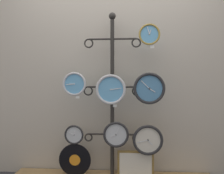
{
  "coord_description": "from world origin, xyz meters",
  "views": [
    {
      "loc": [
        0.15,
        -1.99,
        1.09
      ],
      "look_at": [
        0.0,
        0.36,
        1.04
      ],
      "focal_mm": 35.0,
      "sensor_mm": 36.0,
      "label": 1
    }
  ],
  "objects_px": {
    "clock_middle_center": "(111,89)",
    "clock_bottom_left": "(74,135)",
    "clock_bottom_center": "(116,135)",
    "vinyl_record": "(75,160)",
    "clock_bottom_right": "(148,140)",
    "clock_top_right": "(149,34)",
    "clock_middle_left": "(74,84)",
    "clock_middle_right": "(149,88)",
    "picture_frame": "(136,164)",
    "display_stand": "(112,122)"
  },
  "relations": [
    {
      "from": "clock_middle_left",
      "to": "vinyl_record",
      "type": "height_order",
      "value": "clock_middle_left"
    },
    {
      "from": "clock_middle_left",
      "to": "clock_middle_right",
      "type": "height_order",
      "value": "clock_middle_left"
    },
    {
      "from": "clock_bottom_center",
      "to": "vinyl_record",
      "type": "height_order",
      "value": "clock_bottom_center"
    },
    {
      "from": "picture_frame",
      "to": "clock_bottom_right",
      "type": "bearing_deg",
      "value": -19.54
    },
    {
      "from": "clock_bottom_right",
      "to": "vinyl_record",
      "type": "xyz_separation_m",
      "value": [
        -0.79,
        0.05,
        -0.25
      ]
    },
    {
      "from": "clock_middle_center",
      "to": "clock_bottom_center",
      "type": "bearing_deg",
      "value": -13.29
    },
    {
      "from": "clock_middle_center",
      "to": "clock_middle_right",
      "type": "distance_m",
      "value": 0.4
    },
    {
      "from": "display_stand",
      "to": "clock_bottom_center",
      "type": "relative_size",
      "value": 6.79
    },
    {
      "from": "display_stand",
      "to": "clock_bottom_left",
      "type": "xyz_separation_m",
      "value": [
        -0.41,
        -0.07,
        -0.13
      ]
    },
    {
      "from": "clock_middle_center",
      "to": "clock_middle_right",
      "type": "bearing_deg",
      "value": -3.09
    },
    {
      "from": "clock_top_right",
      "to": "picture_frame",
      "type": "distance_m",
      "value": 1.39
    },
    {
      "from": "display_stand",
      "to": "picture_frame",
      "type": "xyz_separation_m",
      "value": [
        0.25,
        -0.06,
        -0.44
      ]
    },
    {
      "from": "clock_middle_left",
      "to": "clock_middle_right",
      "type": "relative_size",
      "value": 0.77
    },
    {
      "from": "clock_middle_center",
      "to": "vinyl_record",
      "type": "height_order",
      "value": "clock_middle_center"
    },
    {
      "from": "clock_bottom_left",
      "to": "clock_bottom_right",
      "type": "relative_size",
      "value": 0.66
    },
    {
      "from": "clock_middle_left",
      "to": "picture_frame",
      "type": "bearing_deg",
      "value": 3.21
    },
    {
      "from": "clock_middle_left",
      "to": "picture_frame",
      "type": "height_order",
      "value": "clock_middle_left"
    },
    {
      "from": "display_stand",
      "to": "clock_bottom_right",
      "type": "xyz_separation_m",
      "value": [
        0.38,
        -0.11,
        -0.16
      ]
    },
    {
      "from": "vinyl_record",
      "to": "picture_frame",
      "type": "height_order",
      "value": "vinyl_record"
    },
    {
      "from": "display_stand",
      "to": "clock_middle_left",
      "type": "bearing_deg",
      "value": -165.96
    },
    {
      "from": "clock_bottom_right",
      "to": "picture_frame",
      "type": "distance_m",
      "value": 0.31
    },
    {
      "from": "vinyl_record",
      "to": "display_stand",
      "type": "bearing_deg",
      "value": 8.7
    },
    {
      "from": "clock_middle_left",
      "to": "clock_middle_right",
      "type": "xyz_separation_m",
      "value": [
        0.79,
        -0.02,
        -0.05
      ]
    },
    {
      "from": "clock_top_right",
      "to": "picture_frame",
      "type": "bearing_deg",
      "value": 166.67
    },
    {
      "from": "clock_bottom_right",
      "to": "vinyl_record",
      "type": "bearing_deg",
      "value": 176.7
    },
    {
      "from": "vinyl_record",
      "to": "picture_frame",
      "type": "relative_size",
      "value": 0.91
    },
    {
      "from": "clock_middle_center",
      "to": "clock_middle_right",
      "type": "height_order",
      "value": "clock_middle_right"
    },
    {
      "from": "display_stand",
      "to": "picture_frame",
      "type": "bearing_deg",
      "value": -13.93
    },
    {
      "from": "clock_middle_right",
      "to": "clock_bottom_left",
      "type": "xyz_separation_m",
      "value": [
        -0.8,
        0.04,
        -0.51
      ]
    },
    {
      "from": "clock_middle_center",
      "to": "clock_bottom_left",
      "type": "bearing_deg",
      "value": 176.79
    },
    {
      "from": "clock_middle_left",
      "to": "clock_middle_right",
      "type": "bearing_deg",
      "value": -1.27
    },
    {
      "from": "clock_bottom_left",
      "to": "clock_middle_center",
      "type": "bearing_deg",
      "value": -3.21
    },
    {
      "from": "clock_top_right",
      "to": "clock_middle_right",
      "type": "xyz_separation_m",
      "value": [
        -0.0,
        -0.02,
        -0.56
      ]
    },
    {
      "from": "display_stand",
      "to": "picture_frame",
      "type": "height_order",
      "value": "display_stand"
    },
    {
      "from": "clock_top_right",
      "to": "clock_middle_right",
      "type": "distance_m",
      "value": 0.56
    },
    {
      "from": "clock_bottom_center",
      "to": "vinyl_record",
      "type": "xyz_separation_m",
      "value": [
        -0.45,
        0.05,
        -0.3
      ]
    },
    {
      "from": "clock_middle_left",
      "to": "clock_bottom_right",
      "type": "bearing_deg",
      "value": -0.57
    },
    {
      "from": "clock_middle_left",
      "to": "clock_bottom_right",
      "type": "height_order",
      "value": "clock_middle_left"
    },
    {
      "from": "clock_bottom_left",
      "to": "clock_bottom_right",
      "type": "xyz_separation_m",
      "value": [
        0.79,
        -0.03,
        -0.04
      ]
    },
    {
      "from": "vinyl_record",
      "to": "clock_bottom_left",
      "type": "bearing_deg",
      "value": -112.97
    },
    {
      "from": "clock_bottom_left",
      "to": "vinyl_record",
      "type": "distance_m",
      "value": 0.28
    },
    {
      "from": "clock_top_right",
      "to": "clock_middle_left",
      "type": "distance_m",
      "value": 0.95
    },
    {
      "from": "clock_middle_right",
      "to": "picture_frame",
      "type": "bearing_deg",
      "value": 158.46
    },
    {
      "from": "display_stand",
      "to": "vinyl_record",
      "type": "distance_m",
      "value": 0.58
    },
    {
      "from": "clock_middle_right",
      "to": "vinyl_record",
      "type": "height_order",
      "value": "clock_middle_right"
    },
    {
      "from": "clock_bottom_right",
      "to": "picture_frame",
      "type": "height_order",
      "value": "clock_bottom_right"
    },
    {
      "from": "picture_frame",
      "to": "display_stand",
      "type": "bearing_deg",
      "value": 166.07
    },
    {
      "from": "clock_middle_center",
      "to": "clock_bottom_center",
      "type": "height_order",
      "value": "clock_middle_center"
    },
    {
      "from": "clock_bottom_right",
      "to": "clock_top_right",
      "type": "bearing_deg",
      "value": 42.26
    },
    {
      "from": "clock_bottom_left",
      "to": "clock_bottom_right",
      "type": "bearing_deg",
      "value": -2.5
    }
  ]
}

